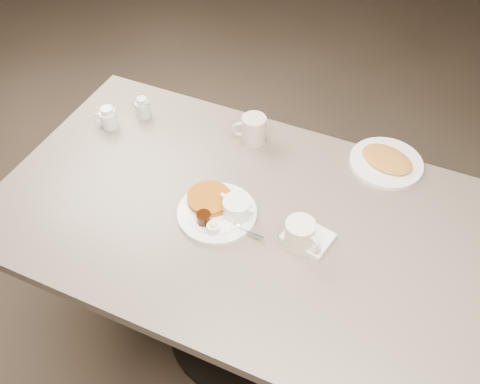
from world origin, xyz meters
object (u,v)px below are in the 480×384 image
at_px(main_plate, 220,209).
at_px(coffee_mug_far, 253,130).
at_px(coffee_mug_near, 300,234).
at_px(creamer_left, 108,118).
at_px(diner_table, 238,245).
at_px(creamer_right, 143,108).
at_px(hash_plate, 386,162).

bearing_deg(main_plate, coffee_mug_far, 96.45).
bearing_deg(coffee_mug_near, coffee_mug_far, 129.86).
distance_m(coffee_mug_near, coffee_mug_far, 0.47).
bearing_deg(creamer_left, coffee_mug_far, 15.34).
relative_size(diner_table, creamer_right, 18.75).
relative_size(main_plate, creamer_left, 3.55).
bearing_deg(diner_table, coffee_mug_near, -10.26).
height_order(main_plate, hash_plate, main_plate).
bearing_deg(main_plate, hash_plate, 45.45).
bearing_deg(coffee_mug_near, main_plate, 177.76).
distance_m(main_plate, creamer_left, 0.58).
relative_size(main_plate, creamer_right, 3.91).
bearing_deg(creamer_left, main_plate, -21.36).
xyz_separation_m(diner_table, coffee_mug_far, (-0.08, 0.32, 0.22)).
height_order(creamer_left, hash_plate, creamer_left).
bearing_deg(coffee_mug_far, creamer_right, -174.68).
relative_size(coffee_mug_far, creamer_right, 1.60).
bearing_deg(coffee_mug_far, creamer_left, -164.66).
relative_size(main_plate, coffee_mug_near, 2.37).
distance_m(main_plate, hash_plate, 0.59).
distance_m(creamer_right, hash_plate, 0.87).
xyz_separation_m(coffee_mug_near, coffee_mug_far, (-0.30, 0.36, 0.00)).
height_order(coffee_mug_near, creamer_right, coffee_mug_near).
bearing_deg(creamer_right, hash_plate, 7.22).
height_order(main_plate, creamer_left, creamer_left).
xyz_separation_m(coffee_mug_far, creamer_left, (-0.50, -0.14, -0.01)).
distance_m(coffee_mug_near, creamer_right, 0.78).
xyz_separation_m(diner_table, coffee_mug_near, (0.21, -0.04, 0.22)).
xyz_separation_m(coffee_mug_near, creamer_right, (-0.71, 0.32, -0.01)).
bearing_deg(creamer_right, coffee_mug_near, -24.04).
xyz_separation_m(main_plate, creamer_right, (-0.46, 0.31, 0.01)).
height_order(main_plate, coffee_mug_far, coffee_mug_far).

